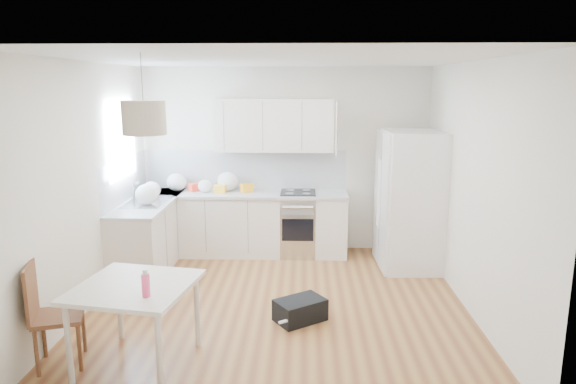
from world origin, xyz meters
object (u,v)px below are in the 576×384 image
at_px(refrigerator, 411,200).
at_px(dining_chair, 59,314).
at_px(gym_bag, 300,310).
at_px(dining_table, 135,293).

bearing_deg(refrigerator, dining_chair, -145.89).
xyz_separation_m(refrigerator, gym_bag, (-1.47, -1.72, -0.81)).
height_order(refrigerator, dining_chair, refrigerator).
relative_size(dining_table, gym_bag, 2.19).
bearing_deg(dining_table, refrigerator, 52.19).
height_order(dining_table, gym_bag, dining_table).
xyz_separation_m(refrigerator, dining_chair, (-3.58, -2.65, -0.45)).
bearing_deg(dining_table, gym_bag, 42.47).
distance_m(dining_table, gym_bag, 1.78).
height_order(refrigerator, gym_bag, refrigerator).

